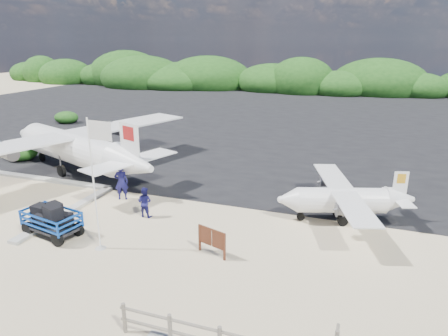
# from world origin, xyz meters

# --- Properties ---
(ground) EXTENTS (160.00, 160.00, 0.00)m
(ground) POSITION_xyz_m (0.00, 0.00, 0.00)
(ground) COLOR beige
(asphalt_apron) EXTENTS (90.00, 50.00, 0.04)m
(asphalt_apron) POSITION_xyz_m (0.00, 30.00, 0.00)
(asphalt_apron) COLOR #B2B2B2
(asphalt_apron) RESTS_ON ground
(lagoon) EXTENTS (9.00, 7.00, 0.40)m
(lagoon) POSITION_xyz_m (-9.00, 1.50, 0.00)
(lagoon) COLOR #B2B2B2
(lagoon) RESTS_ON ground
(vegetation_band) EXTENTS (124.00, 8.00, 4.40)m
(vegetation_band) POSITION_xyz_m (0.00, 55.00, 0.00)
(vegetation_band) COLOR #B2B2B2
(vegetation_band) RESTS_ON ground
(baggage_cart) EXTENTS (3.03, 2.09, 1.39)m
(baggage_cart) POSITION_xyz_m (-3.46, -0.70, 0.00)
(baggage_cart) COLOR #0A3EA3
(baggage_cart) RESTS_ON ground
(flagpole) EXTENTS (1.14, 0.55, 5.55)m
(flagpole) POSITION_xyz_m (-0.77, -0.99, 0.00)
(flagpole) COLOR white
(flagpole) RESTS_ON ground
(signboard) EXTENTS (1.43, 0.60, 1.20)m
(signboard) POSITION_xyz_m (3.84, 0.04, 0.00)
(signboard) COLOR #5A2C19
(signboard) RESTS_ON ground
(crew_a) EXTENTS (0.85, 0.73, 1.98)m
(crew_a) POSITION_xyz_m (-2.91, 3.99, 0.99)
(crew_a) COLOR #171654
(crew_a) RESTS_ON ground
(crew_b) EXTENTS (0.74, 0.58, 1.52)m
(crew_b) POSITION_xyz_m (-0.59, 2.42, 0.76)
(crew_b) COLOR #171654
(crew_b) RESTS_ON ground
(aircraft_large) EXTENTS (22.32, 22.32, 5.21)m
(aircraft_large) POSITION_xyz_m (14.73, 26.68, 0.00)
(aircraft_large) COLOR #B2B2B2
(aircraft_large) RESTS_ON ground
(aircraft_small) EXTENTS (8.38, 8.38, 2.40)m
(aircraft_small) POSITION_xyz_m (-12.07, 29.89, 0.00)
(aircraft_small) COLOR #B2B2B2
(aircraft_small) RESTS_ON ground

